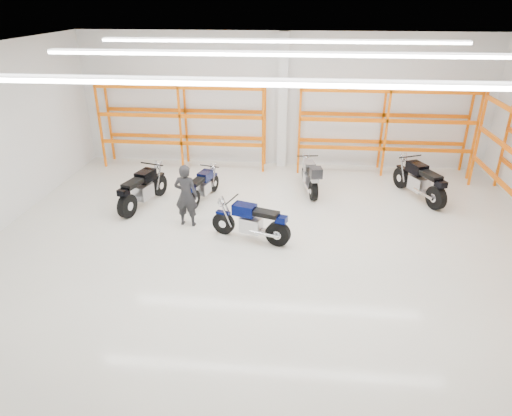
# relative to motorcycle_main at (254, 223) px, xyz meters

# --- Properties ---
(ground) EXTENTS (14.00, 14.00, 0.00)m
(ground) POSITION_rel_motorcycle_main_xyz_m (0.43, -0.23, -0.48)
(ground) COLOR beige
(ground) RESTS_ON ground
(room_shell) EXTENTS (14.02, 12.02, 4.51)m
(room_shell) POSITION_rel_motorcycle_main_xyz_m (0.43, -0.21, 2.80)
(room_shell) COLOR white
(room_shell) RESTS_ON ground
(motorcycle_main) EXTENTS (2.02, 0.93, 1.02)m
(motorcycle_main) POSITION_rel_motorcycle_main_xyz_m (0.00, 0.00, 0.00)
(motorcycle_main) COLOR black
(motorcycle_main) RESTS_ON ground
(motorcycle_back_a) EXTENTS (0.97, 2.22, 1.11)m
(motorcycle_back_a) POSITION_rel_motorcycle_main_xyz_m (-3.37, 1.63, 0.04)
(motorcycle_back_a) COLOR black
(motorcycle_back_a) RESTS_ON ground
(motorcycle_back_b) EXTENTS (0.79, 1.83, 0.92)m
(motorcycle_back_b) POSITION_rel_motorcycle_main_xyz_m (-1.75, 2.25, -0.05)
(motorcycle_back_b) COLOR black
(motorcycle_back_b) RESTS_ON ground
(motorcycle_back_c) EXTENTS (0.76, 2.09, 1.08)m
(motorcycle_back_c) POSITION_rel_motorcycle_main_xyz_m (1.42, 3.13, 0.04)
(motorcycle_back_c) COLOR black
(motorcycle_back_c) RESTS_ON ground
(motorcycle_back_d) EXTENTS (1.16, 2.19, 1.15)m
(motorcycle_back_d) POSITION_rel_motorcycle_main_xyz_m (4.65, 2.96, 0.06)
(motorcycle_back_d) COLOR black
(motorcycle_back_d) RESTS_ON ground
(standing_man) EXTENTS (0.64, 0.45, 1.68)m
(standing_man) POSITION_rel_motorcycle_main_xyz_m (-1.83, 0.68, 0.36)
(standing_man) COLOR black
(standing_man) RESTS_ON ground
(structural_column) EXTENTS (0.32, 0.32, 4.50)m
(structural_column) POSITION_rel_motorcycle_main_xyz_m (0.43, 5.59, 1.77)
(structural_column) COLOR white
(structural_column) RESTS_ON ground
(pallet_racking_back_left) EXTENTS (5.67, 0.87, 3.00)m
(pallet_racking_back_left) POSITION_rel_motorcycle_main_xyz_m (-2.97, 5.25, 1.31)
(pallet_racking_back_left) COLOR #FF6E02
(pallet_racking_back_left) RESTS_ON ground
(pallet_racking_back_right) EXTENTS (5.67, 0.87, 3.00)m
(pallet_racking_back_right) POSITION_rel_motorcycle_main_xyz_m (3.83, 5.25, 1.31)
(pallet_racking_back_right) COLOR #FF6E02
(pallet_racking_back_right) RESTS_ON ground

